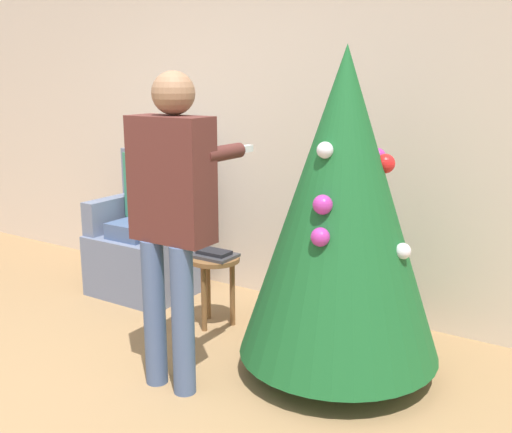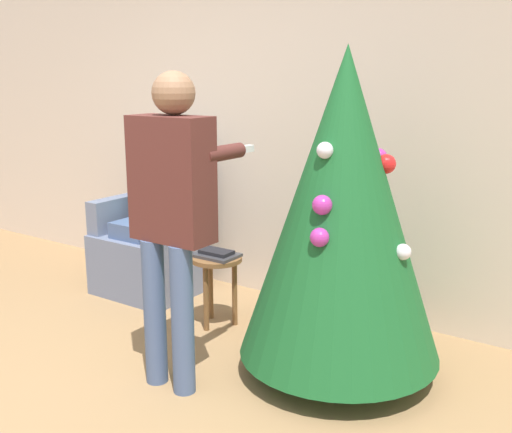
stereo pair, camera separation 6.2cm
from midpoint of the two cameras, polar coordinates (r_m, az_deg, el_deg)
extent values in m
cube|color=beige|center=(4.40, 1.89, 9.33)|extent=(8.00, 0.06, 2.70)
cylinder|color=brown|center=(3.56, 7.20, -13.45)|extent=(0.10, 0.10, 0.12)
cone|color=#195B28|center=(3.25, 7.66, 0.97)|extent=(1.12, 1.12, 1.69)
sphere|color=#B23399|center=(2.98, 5.54, -1.96)|extent=(0.10, 0.10, 0.10)
sphere|color=#B23399|center=(2.99, 5.77, 1.13)|extent=(0.10, 0.10, 0.10)
sphere|color=#B23399|center=(3.31, 10.94, 5.62)|extent=(0.10, 0.10, 0.10)
sphere|color=white|center=(3.15, 13.25, -3.23)|extent=(0.08, 0.08, 0.08)
sphere|color=white|center=(3.04, 6.01, 6.30)|extent=(0.09, 0.09, 0.09)
sphere|color=red|center=(3.23, 11.67, 4.96)|extent=(0.10, 0.10, 0.10)
cube|color=slate|center=(4.73, -10.94, -4.45)|extent=(0.73, 0.61, 0.47)
cube|color=slate|center=(4.76, -9.27, 2.51)|extent=(0.73, 0.14, 0.62)
cube|color=slate|center=(4.84, -13.74, 0.28)|extent=(0.12, 0.55, 0.26)
cube|color=slate|center=(4.43, -8.28, -0.69)|extent=(0.12, 0.55, 0.26)
cylinder|color=#475B84|center=(4.66, -13.53, -4.83)|extent=(0.11, 0.11, 0.47)
cylinder|color=#475B84|center=(4.52, -11.77, -5.30)|extent=(0.11, 0.11, 0.47)
cube|color=#475B84|center=(4.61, -11.53, -1.13)|extent=(0.32, 0.40, 0.12)
cube|color=#337A5B|center=(4.65, -10.41, 2.95)|extent=(0.36, 0.20, 0.50)
sphere|color=tan|center=(4.60, -10.60, 7.24)|extent=(0.20, 0.20, 0.20)
cylinder|color=#475B84|center=(3.32, -10.18, -9.03)|extent=(0.12, 0.12, 0.81)
cylinder|color=#475B84|center=(3.19, -7.53, -9.84)|extent=(0.12, 0.12, 0.81)
cube|color=#562823|center=(3.09, -8.63, 3.49)|extent=(0.44, 0.20, 0.64)
sphere|color=#936B4C|center=(3.08, -8.46, 11.56)|extent=(0.22, 0.22, 0.22)
cylinder|color=#562823|center=(3.34, -8.97, 6.44)|extent=(0.08, 0.30, 0.08)
cylinder|color=#562823|center=(3.10, -3.76, 6.05)|extent=(0.08, 0.30, 0.08)
cube|color=white|center=(3.25, -1.76, 6.42)|extent=(0.04, 0.14, 0.04)
cylinder|color=brown|center=(3.99, -4.45, -4.06)|extent=(0.34, 0.34, 0.03)
cylinder|color=brown|center=(3.98, -5.43, -7.78)|extent=(0.04, 0.04, 0.45)
cylinder|color=brown|center=(4.06, -2.71, -7.33)|extent=(0.04, 0.04, 0.45)
cylinder|color=brown|center=(4.17, -5.03, -6.77)|extent=(0.04, 0.04, 0.45)
cube|color=#38383D|center=(3.99, -4.46, -3.71)|extent=(0.28, 0.21, 0.02)
cube|color=black|center=(3.98, -4.46, -3.41)|extent=(0.22, 0.13, 0.02)
camera|label=1|loc=(0.03, -90.57, -0.14)|focal=42.00mm
camera|label=2|loc=(0.03, 89.43, 0.14)|focal=42.00mm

